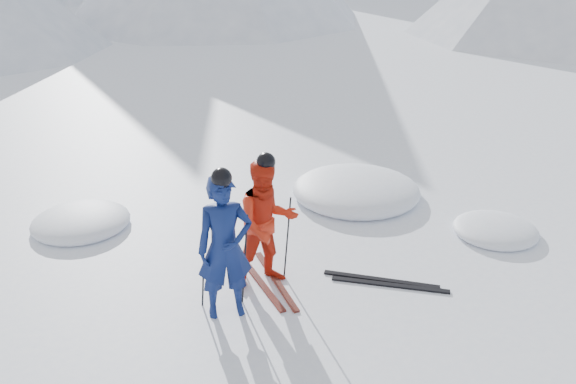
{
  "coord_description": "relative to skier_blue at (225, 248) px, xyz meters",
  "views": [
    {
      "loc": [
        -2.62,
        -7.89,
        4.86
      ],
      "look_at": [
        -1.97,
        0.5,
        1.1
      ],
      "focal_mm": 38.0,
      "sensor_mm": 36.0,
      "label": 1
    }
  ],
  "objects": [
    {
      "name": "ski_loose_b",
      "position": [
        2.34,
        0.47,
        -0.98
      ],
      "size": [
        1.65,
        0.58,
        0.03
      ],
      "primitive_type": "cube",
      "rotation": [
        0.0,
        0.0,
        1.27
      ],
      "color": "black",
      "rests_on": "ground"
    },
    {
      "name": "pole_blue_right",
      "position": [
        0.25,
        0.25,
        -0.33
      ],
      "size": [
        0.13,
        0.08,
        1.33
      ],
      "primitive_type": "cylinder",
      "rotation": [
        -0.04,
        0.08,
        0.0
      ],
      "color": "black",
      "rests_on": "ground"
    },
    {
      "name": "snow_lumps",
      "position": [
        1.9,
        3.01,
        -1.0
      ],
      "size": [
        10.26,
        6.01,
        0.54
      ],
      "color": "white",
      "rests_on": "ground"
    },
    {
      "name": "pole_red_left",
      "position": [
        0.28,
        0.97,
        -0.36
      ],
      "size": [
        0.13,
        0.1,
        1.27
      ],
      "primitive_type": "cylinder",
      "rotation": [
        0.06,
        0.08,
        0.0
      ],
      "color": "black",
      "rests_on": "ground"
    },
    {
      "name": "skier_red",
      "position": [
        0.58,
        0.72,
        -0.04
      ],
      "size": [
        1.11,
        0.98,
        1.91
      ],
      "primitive_type": "imported",
      "rotation": [
        0.0,
        0.0,
        0.32
      ],
      "color": "red",
      "rests_on": "ground"
    },
    {
      "name": "pole_red_right",
      "position": [
        0.88,
        0.87,
        -0.36
      ],
      "size": [
        0.13,
        0.09,
        1.27
      ],
      "primitive_type": "cylinder",
      "rotation": [
        -0.05,
        0.08,
        0.0
      ],
      "color": "black",
      "rests_on": "ground"
    },
    {
      "name": "ground",
      "position": [
        2.91,
        0.97,
        -1.0
      ],
      "size": [
        160.0,
        160.0,
        0.0
      ],
      "primitive_type": "plane",
      "color": "white",
      "rests_on": "ground"
    },
    {
      "name": "ski_loose_a",
      "position": [
        2.24,
        0.62,
        -0.98
      ],
      "size": [
        1.64,
        0.64,
        0.03
      ],
      "primitive_type": "cube",
      "rotation": [
        0.0,
        0.0,
        1.24
      ],
      "color": "black",
      "rests_on": "ground"
    },
    {
      "name": "skier_blue",
      "position": [
        0.0,
        0.0,
        0.0
      ],
      "size": [
        0.8,
        0.6,
        1.99
      ],
      "primitive_type": "imported",
      "rotation": [
        0.0,
        0.0,
        0.17
      ],
      "color": "navy",
      "rests_on": "ground"
    },
    {
      "name": "ski_worn_right",
      "position": [
        0.7,
        0.72,
        -0.98
      ],
      "size": [
        0.56,
        1.66,
        0.03
      ],
      "primitive_type": "cube",
      "rotation": [
        0.0,
        0.0,
        0.28
      ],
      "color": "black",
      "rests_on": "ground"
    },
    {
      "name": "ski_worn_left",
      "position": [
        0.46,
        0.72,
        -0.98
      ],
      "size": [
        0.67,
        1.63,
        0.03
      ],
      "primitive_type": "cube",
      "rotation": [
        0.0,
        0.0,
        0.35
      ],
      "color": "black",
      "rests_on": "ground"
    },
    {
      "name": "pole_blue_left",
      "position": [
        -0.3,
        0.15,
        -0.33
      ],
      "size": [
        0.13,
        0.09,
        1.33
      ],
      "primitive_type": "cylinder",
      "rotation": [
        0.05,
        0.08,
        0.0
      ],
      "color": "black",
      "rests_on": "ground"
    }
  ]
}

